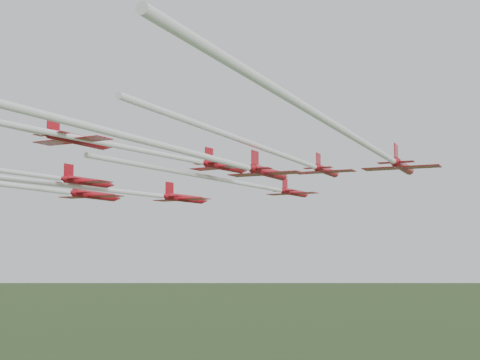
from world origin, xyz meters
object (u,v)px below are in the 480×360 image
Objects in this scene: jet_row3_left at (18,186)px; jet_row4_left at (26,174)px; jet_row3_mid at (141,150)px; jet_row2_right at (292,159)px; jet_row3_right at (371,147)px; jet_lead at (255,186)px; jet_row4_right at (209,157)px; jet_row2_left at (123,192)px.

jet_row4_left is (7.55, -3.84, 0.67)m from jet_row3_left.
jet_row3_left is 0.99× the size of jet_row3_mid.
jet_row2_right is 0.94× the size of jet_row3_right.
jet_row3_mid is 14.47m from jet_row4_left.
jet_lead is 1.05× the size of jet_row4_right.
jet_row3_mid is at bearing 15.72° from jet_row4_left.
jet_row4_right is (-10.61, -11.88, -1.38)m from jet_row3_right.
jet_row3_mid is at bearing -177.78° from jet_row3_right.
jet_row2_left is 15.16m from jet_row3_left.
jet_row3_left is 20.83m from jet_row3_mid.
jet_row4_left reaches higher than jet_row3_left.
jet_lead is 0.92× the size of jet_row3_right.
jet_row2_right is 1.08× the size of jet_row4_right.
jet_row2_left is 21.51m from jet_row3_mid.
jet_row2_right reaches higher than jet_row3_right.
jet_row4_left is at bearing 171.17° from jet_row4_right.
jet_row2_left is 1.05× the size of jet_row2_right.
jet_row3_right is (17.98, -12.93, -1.89)m from jet_row2_right.
jet_lead is 0.90× the size of jet_row3_left.
jet_row2_left reaches higher than jet_row3_left.
jet_row3_mid is (6.20, -29.27, 1.32)m from jet_lead.
jet_row2_right is 21.35m from jet_row3_mid.
jet_row3_right is at bearing -13.93° from jet_row2_left.
jet_row3_left is at bearing 177.62° from jet_row3_right.
jet_row3_mid is (20.51, 2.21, 2.93)m from jet_row3_left.
jet_row2_right is at bearing 130.00° from jet_row3_right.
jet_row3_left is (-27.25, -22.46, -3.62)m from jet_row2_right.
jet_row2_right is (12.94, -9.02, 2.02)m from jet_lead.
jet_row3_left is 34.70m from jet_row4_right.
jet_lead is 0.97× the size of jet_row2_right.
jet_row2_left is at bearing -132.47° from jet_lead.
jet_lead is 0.88× the size of jet_row3_mid.
jet_row3_mid is (17.22, -12.59, 2.78)m from jet_row2_left.
jet_row4_left is at bearing -161.59° from jet_row3_mid.
jet_row4_left is at bearing -40.53° from jet_row3_left.
jet_row4_left is at bearing -140.70° from jet_row2_right.
jet_row4_right is (31.33, -17.15, 0.20)m from jet_row2_left.
jet_lead is at bearing 109.00° from jet_row4_right.
jet_row2_left is at bearing 137.21° from jet_row3_mid.
jet_row2_left is at bearing 139.32° from jet_row4_right.
jet_row2_right is 0.92× the size of jet_row3_left.
jet_lead is 20.04m from jet_row2_left.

